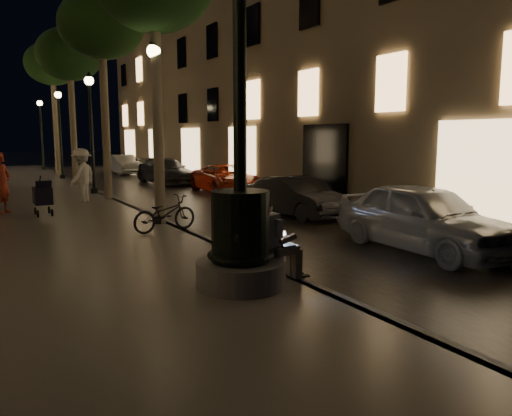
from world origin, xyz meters
TOP-DOWN VIEW (x-y plane):
  - ground at (0.00, 15.00)m, footprint 120.00×120.00m
  - cobble_lane at (3.00, 15.00)m, footprint 6.00×45.00m
  - curb_strip at (0.00, 15.00)m, footprint 0.25×45.00m
  - building_right at (10.00, 18.00)m, footprint 8.00×36.00m
  - fountain_lamppost at (-1.00, 2.00)m, footprint 1.40×1.40m
  - seated_man_laptop at (-0.39, 2.00)m, footprint 0.97×0.33m
  - tree_second at (-0.20, 14.00)m, footprint 3.00×3.00m
  - tree_third at (-0.30, 20.00)m, footprint 3.00×3.00m
  - tree_far at (-0.22, 26.00)m, footprint 3.00×3.00m
  - lamp_curb_a at (-0.30, 8.00)m, footprint 0.36×0.36m
  - lamp_curb_b at (-0.30, 16.00)m, footprint 0.36×0.36m
  - lamp_curb_c at (-0.30, 24.00)m, footprint 0.36×0.36m
  - lamp_curb_d at (-0.30, 32.00)m, footprint 0.36×0.36m
  - stroller at (-2.80, 10.95)m, footprint 0.48×1.13m
  - car_front at (4.00, 2.85)m, footprint 1.93×4.48m
  - car_second at (4.21, 8.13)m, footprint 1.56×3.87m
  - car_third at (5.20, 15.11)m, footprint 2.38×4.59m
  - car_rear at (4.28, 20.37)m, footprint 2.21×4.69m
  - car_fifth at (4.00, 27.58)m, footprint 1.47×3.90m
  - pedestrian_red at (-3.79, 11.99)m, footprint 0.75×0.81m
  - pedestrian_white at (-1.20, 13.49)m, footprint 1.35×1.35m
  - bicycle at (-0.53, 6.85)m, footprint 1.75×0.87m

SIDE VIEW (x-z plane):
  - ground at x=0.00m, z-range 0.00..0.00m
  - cobble_lane at x=3.00m, z-range 0.00..0.02m
  - curb_strip at x=0.00m, z-range 0.00..0.20m
  - car_third at x=5.20m, z-range 0.00..1.24m
  - car_second at x=4.21m, z-range 0.00..1.25m
  - car_fifth at x=4.00m, z-range 0.00..1.27m
  - bicycle at x=-0.53m, z-range 0.20..1.08m
  - car_rear at x=4.28m, z-range 0.00..1.32m
  - car_front at x=4.00m, z-range 0.00..1.51m
  - stroller at x=-2.80m, z-range 0.20..1.36m
  - seated_man_laptop at x=-0.39m, z-range 0.24..1.58m
  - pedestrian_red at x=-3.79m, z-range 0.20..2.05m
  - pedestrian_white at x=-1.20m, z-range 0.20..2.08m
  - fountain_lamppost at x=-1.00m, z-range -1.39..3.81m
  - lamp_curb_a at x=-0.30m, z-range 0.83..5.64m
  - lamp_curb_b at x=-0.30m, z-range 0.83..5.64m
  - lamp_curb_c at x=-0.30m, z-range 0.83..5.64m
  - lamp_curb_d at x=-0.30m, z-range 0.83..5.64m
  - tree_third at x=-0.30m, z-range 2.54..9.74m
  - tree_second at x=-0.20m, z-range 2.63..10.03m
  - tree_far at x=-0.22m, z-range 2.68..10.18m
  - building_right at x=10.00m, z-range 0.00..15.00m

